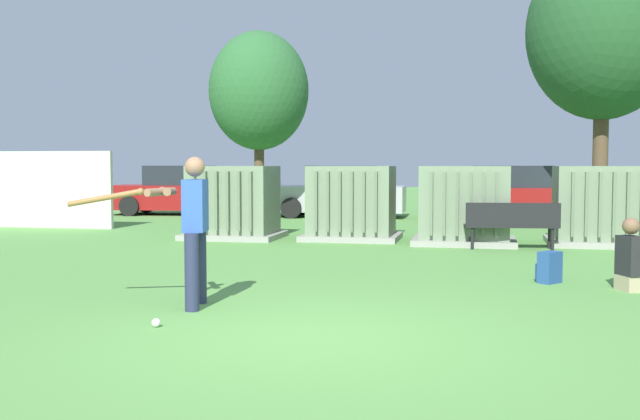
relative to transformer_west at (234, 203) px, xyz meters
The scene contains 16 objects.
ground_plane 9.71m from the transformer_west, 66.97° to the right, with size 96.00×96.00×0.00m, color #5B9947.
fence_panel 6.42m from the transformer_west, 165.58° to the left, with size 4.80×0.12×2.00m, color beige.
transformer_west is the anchor object (origin of this frame).
transformer_mid_west 2.65m from the transformer_west, ahead, with size 2.10×1.70×1.62m.
transformer_mid_east 5.09m from the transformer_west, ahead, with size 2.10×1.70×1.62m.
transformer_east 7.82m from the transformer_west, ahead, with size 2.10×1.70×1.62m.
park_bench 6.09m from the transformer_west, ahead, with size 1.84×0.62×0.92m.
batter 8.02m from the transformer_west, 74.76° to the right, with size 1.61×0.75×1.74m.
sports_ball 9.11m from the transformer_west, 76.22° to the right, with size 0.09×0.09×0.09m, color white.
seated_spectator 9.21m from the transformer_west, 36.45° to the right, with size 0.79×0.66×0.96m.
backpack 8.12m from the transformer_west, 38.61° to the right, with size 0.37×0.38×0.44m.
tree_left 5.63m from the transformer_west, 99.84° to the left, with size 2.86×2.86×5.46m.
tree_center_left 10.55m from the transformer_west, 28.48° to the left, with size 3.88×3.88×7.42m.
parked_car_leftmost 8.36m from the transformer_west, 121.53° to the left, with size 4.37×2.30×1.62m.
parked_car_left_of_center 7.17m from the transformer_west, 81.35° to the left, with size 4.24×2.00×1.62m.
parked_car_right_of_center 9.29m from the transformer_west, 47.69° to the left, with size 4.39×2.34×1.62m.
Camera 1 is at (1.55, -6.78, 1.65)m, focal length 41.29 mm.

